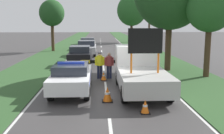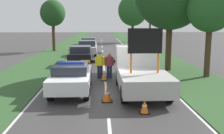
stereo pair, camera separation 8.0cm
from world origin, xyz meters
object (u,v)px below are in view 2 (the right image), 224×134
at_px(roadside_tree_mid_left, 133,10).
at_px(police_car, 72,77).
at_px(pedestrian_civilian, 109,63).
at_px(traffic_cone_behind_barrier, 64,76).
at_px(roadside_tree_near_right, 53,13).
at_px(work_truck, 140,70).
at_px(road_barrier, 109,63).
at_px(queued_car_van_white, 89,43).
at_px(queued_car_sedan_silver, 88,48).
at_px(traffic_cone_centre_front, 125,70).
at_px(utility_pole, 150,17).
at_px(traffic_cone_lane_edge, 104,76).
at_px(police_officer, 100,63).
at_px(traffic_cone_near_truck, 145,107).
at_px(traffic_cone_near_police, 107,94).
at_px(roadside_tree_mid_right, 211,8).
at_px(queued_car_sedan_black, 81,55).

bearing_deg(roadside_tree_mid_left, police_car, -102.16).
bearing_deg(pedestrian_civilian, traffic_cone_behind_barrier, -152.89).
bearing_deg(traffic_cone_behind_barrier, roadside_tree_near_right, 101.67).
distance_m(work_truck, road_barrier, 3.74).
xyz_separation_m(work_truck, queued_car_van_white, (-3.45, 20.58, -0.25)).
distance_m(traffic_cone_behind_barrier, roadside_tree_mid_left, 31.41).
bearing_deg(queued_car_sedan_silver, pedestrian_civilian, 99.16).
bearing_deg(road_barrier, traffic_cone_centre_front, 41.34).
relative_size(pedestrian_civilian, traffic_cone_centre_front, 2.40).
relative_size(work_truck, queued_car_sedan_silver, 1.13).
height_order(roadside_tree_mid_left, utility_pole, roadside_tree_mid_left).
bearing_deg(traffic_cone_lane_edge, roadside_tree_near_right, 109.32).
xyz_separation_m(road_barrier, traffic_cone_centre_front, (1.05, 0.72, -0.58)).
distance_m(road_barrier, queued_car_sedan_silver, 11.34).
height_order(police_officer, roadside_tree_mid_left, roadside_tree_mid_left).
height_order(police_officer, traffic_cone_near_truck, police_officer).
bearing_deg(traffic_cone_centre_front, roadside_tree_near_right, 116.00).
relative_size(police_car, queued_car_sedan_silver, 1.02).
xyz_separation_m(police_car, traffic_cone_near_truck, (3.08, -3.28, -0.52)).
relative_size(work_truck, roadside_tree_near_right, 0.87).
distance_m(traffic_cone_lane_edge, queued_car_van_white, 18.22).
bearing_deg(work_truck, roadside_tree_near_right, -64.99).
bearing_deg(police_car, traffic_cone_behind_barrier, 110.83).
xyz_separation_m(queued_car_sedan_silver, utility_pole, (6.47, -0.45, 3.12)).
distance_m(road_barrier, traffic_cone_lane_edge, 1.26).
bearing_deg(roadside_tree_mid_left, traffic_cone_near_police, -98.83).
distance_m(work_truck, traffic_cone_near_truck, 3.50).
distance_m(traffic_cone_behind_barrier, traffic_cone_lane_edge, 2.40).
relative_size(work_truck, roadside_tree_mid_right, 0.90).
xyz_separation_m(work_truck, roadside_tree_mid_right, (4.73, 3.10, 3.21)).
distance_m(road_barrier, utility_pole, 12.06).
relative_size(traffic_cone_behind_barrier, queued_car_sedan_silver, 0.10).
relative_size(traffic_cone_behind_barrier, roadside_tree_mid_right, 0.08).
bearing_deg(work_truck, pedestrian_civilian, -61.22).
bearing_deg(traffic_cone_behind_barrier, roadside_tree_mid_right, 3.19).
xyz_separation_m(police_officer, queued_car_sedan_black, (-1.53, 5.17, -0.16)).
relative_size(queued_car_sedan_silver, roadside_tree_mid_left, 0.58).
bearing_deg(queued_car_sedan_black, police_car, 90.99).
bearing_deg(traffic_cone_near_truck, queued_car_sedan_silver, 99.41).
bearing_deg(utility_pole, roadside_tree_near_right, 156.57).
distance_m(police_officer, roadside_tree_mid_left, 30.43).
height_order(road_barrier, roadside_tree_mid_left, roadside_tree_mid_left).
height_order(road_barrier, traffic_cone_behind_barrier, road_barrier).
xyz_separation_m(traffic_cone_lane_edge, utility_pole, (4.95, 11.75, 3.68)).
xyz_separation_m(pedestrian_civilian, queued_car_sedan_silver, (-1.88, 11.65, -0.12)).
distance_m(traffic_cone_behind_barrier, utility_pole, 14.20).
bearing_deg(traffic_cone_near_truck, queued_car_sedan_black, 105.57).
distance_m(traffic_cone_centre_front, utility_pole, 11.22).
height_order(traffic_cone_near_police, queued_car_sedan_silver, queued_car_sedan_silver).
bearing_deg(roadside_tree_mid_left, pedestrian_civilian, -99.73).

